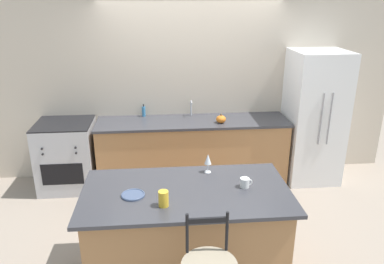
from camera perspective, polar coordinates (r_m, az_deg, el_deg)
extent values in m
plane|color=gray|center=(5.25, 0.46, -9.17)|extent=(18.00, 18.00, 0.00)
cube|color=beige|center=(5.43, -0.24, 7.20)|extent=(6.00, 0.07, 2.70)
cube|color=#A87547|center=(5.39, 0.08, -3.02)|extent=(2.64, 0.67, 0.89)
cube|color=#38383D|center=(5.23, 0.08, 1.64)|extent=(2.67, 0.70, 0.03)
cube|color=black|center=(5.22, 0.08, 1.76)|extent=(0.56, 0.36, 0.01)
cylinder|color=#ADAFB5|center=(5.40, -0.13, 3.67)|extent=(0.02, 0.02, 0.22)
cylinder|color=#ADAFB5|center=(5.31, -0.08, 4.52)|extent=(0.02, 0.12, 0.02)
cube|color=#A87547|center=(3.68, -0.87, -15.33)|extent=(1.77, 0.88, 0.88)
cube|color=#38383D|center=(3.43, -0.91, -9.14)|extent=(1.89, 1.00, 0.03)
cube|color=white|center=(5.59, 18.04, 2.17)|extent=(0.74, 0.73, 1.87)
cylinder|color=#939399|center=(5.21, 19.10, 1.84)|extent=(0.02, 0.02, 0.71)
cylinder|color=#939399|center=(5.26, 20.28, 1.86)|extent=(0.02, 0.02, 0.71)
cube|color=#B7B7BC|center=(5.49, -18.46, -3.44)|extent=(0.75, 0.70, 0.94)
cube|color=black|center=(5.22, -19.15, -6.13)|extent=(0.54, 0.01, 0.30)
cube|color=black|center=(5.33, -19.02, 1.26)|extent=(0.75, 0.70, 0.02)
cylinder|color=black|center=(5.13, -21.91, -2.41)|extent=(0.03, 0.02, 0.03)
cylinder|color=black|center=(5.02, -17.34, -2.31)|extent=(0.03, 0.02, 0.03)
cylinder|color=black|center=(5.16, -21.81, -3.17)|extent=(0.03, 0.02, 0.03)
cylinder|color=black|center=(5.05, -17.25, -3.10)|extent=(0.03, 0.02, 0.03)
cylinder|color=black|center=(2.87, -0.75, -15.22)|extent=(0.02, 0.02, 0.33)
cylinder|color=black|center=(2.90, 5.34, -14.85)|extent=(0.02, 0.02, 0.33)
cube|color=black|center=(2.82, 2.35, -13.28)|extent=(0.30, 0.02, 0.04)
cylinder|color=#425170|center=(3.38, -8.99, -9.47)|extent=(0.21, 0.21, 0.01)
torus|color=#425170|center=(3.38, -8.99, -9.38)|extent=(0.21, 0.21, 0.01)
cylinder|color=white|center=(3.75, 2.41, -6.11)|extent=(0.07, 0.07, 0.00)
cylinder|color=white|center=(3.73, 2.42, -5.47)|extent=(0.01, 0.01, 0.09)
cone|color=white|center=(3.69, 2.44, -4.13)|extent=(0.07, 0.07, 0.10)
cylinder|color=white|center=(3.49, 8.03, -7.65)|extent=(0.08, 0.08, 0.09)
torus|color=white|center=(3.50, 8.71, -7.58)|extent=(0.06, 0.01, 0.06)
cylinder|color=gold|center=(3.17, -4.37, -10.09)|extent=(0.09, 0.09, 0.14)
ellipsoid|color=orange|center=(5.11, 4.44, 1.96)|extent=(0.13, 0.13, 0.10)
cylinder|color=brown|center=(5.09, 4.46, 2.65)|extent=(0.02, 0.02, 0.02)
cylinder|color=teal|center=(5.41, -7.37, 3.12)|extent=(0.05, 0.05, 0.14)
cylinder|color=black|center=(5.39, -7.41, 4.04)|extent=(0.02, 0.02, 0.04)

